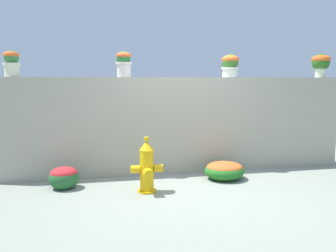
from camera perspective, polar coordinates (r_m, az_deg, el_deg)
The scene contains 9 objects.
ground_plane at distance 4.91m, azimuth 4.36°, elevation -10.87°, with size 24.00×24.00×0.00m, color gray.
stone_wall at distance 5.74m, azimuth 1.54°, elevation 0.15°, with size 5.97×0.30×1.62m, color #A39E89.
potted_plant_0 at distance 5.72m, azimuth -24.93°, elevation 9.78°, with size 0.26×0.26×0.40m.
potted_plant_1 at distance 5.53m, azimuth -7.49°, elevation 10.65°, with size 0.26×0.26×0.41m.
potted_plant_2 at distance 5.95m, azimuth 10.46°, elevation 10.22°, with size 0.30×0.30×0.39m.
potted_plant_3 at distance 6.81m, azimuth 24.41°, elevation 9.73°, with size 0.33×0.33×0.43m.
fire_hydrant at distance 4.76m, azimuth -3.60°, elevation -7.09°, with size 0.45×0.37×0.79m.
flower_bush_left at distance 5.18m, azimuth -17.19°, elevation -8.19°, with size 0.43×0.39×0.34m.
flower_bush_right at distance 5.50m, azimuth 9.50°, elevation -7.30°, with size 0.64×0.57×0.29m.
Camera 1 is at (-1.28, -4.48, 1.56)m, focal length 36.08 mm.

